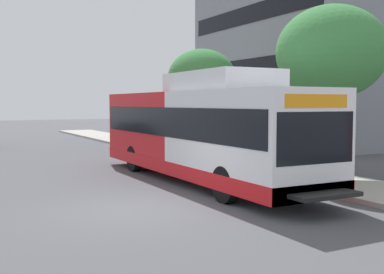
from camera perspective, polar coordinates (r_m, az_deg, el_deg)
ground_plane at (r=19.79m, az=-15.16°, el=-3.84°), size 120.00×120.00×0.00m
sidewalk_curb at (r=20.67m, az=5.46°, el=-3.19°), size 3.00×56.00×0.14m
transit_bus at (r=16.28m, az=0.91°, el=0.66°), size 2.58×12.25×3.65m
street_tree_near_stop at (r=17.21m, az=16.27°, el=9.64°), size 3.76×3.76×5.86m
street_tree_mid_block at (r=24.65m, az=1.17°, el=7.02°), size 3.49×3.49×5.30m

